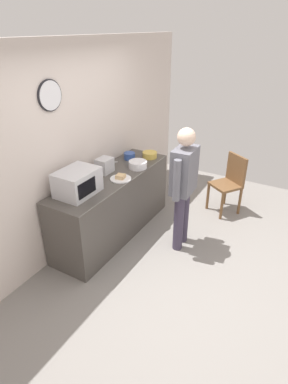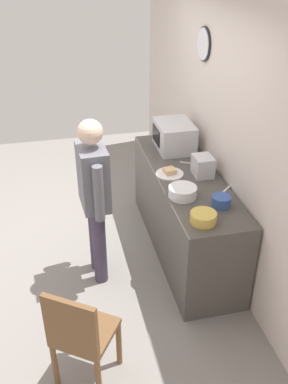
{
  "view_description": "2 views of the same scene",
  "coord_description": "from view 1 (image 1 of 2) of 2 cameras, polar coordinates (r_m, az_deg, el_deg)",
  "views": [
    {
      "loc": [
        -2.86,
        -1.09,
        2.7
      ],
      "look_at": [
        0.35,
        0.76,
        0.75
      ],
      "focal_mm": 29.76,
      "sensor_mm": 36.0,
      "label": 1
    },
    {
      "loc": [
        3.87,
        -0.03,
        2.95
      ],
      "look_at": [
        0.24,
        0.79,
        0.74
      ],
      "focal_mm": 40.27,
      "sensor_mm": 36.0,
      "label": 2
    }
  ],
  "objects": [
    {
      "name": "kitchen_counter",
      "position": [
        4.49,
        -5.54,
        -2.35
      ],
      "size": [
        2.07,
        0.62,
        0.91
      ],
      "primitive_type": "cube",
      "color": "#4C4742",
      "rests_on": "ground_plane"
    },
    {
      "name": "wooden_chair",
      "position": [
        5.18,
        15.09,
        1.88
      ],
      "size": [
        0.55,
        0.55,
        0.94
      ],
      "color": "brown",
      "rests_on": "ground_plane"
    },
    {
      "name": "back_wall",
      "position": [
        4.16,
        -12.66,
        7.46
      ],
      "size": [
        5.4,
        0.13,
        2.6
      ],
      "color": "silver",
      "rests_on": "ground_plane"
    },
    {
      "name": "mixing_bowl",
      "position": [
        4.85,
        1.03,
        6.67
      ],
      "size": [
        0.22,
        0.22,
        0.09
      ],
      "primitive_type": "cylinder",
      "color": "gold",
      "rests_on": "kitchen_counter"
    },
    {
      "name": "spoon_utensil",
      "position": [
        4.17,
        -8.6,
        2.09
      ],
      "size": [
        0.09,
        0.16,
        0.01
      ],
      "primitive_type": "cube",
      "rotation": [
        0.0,
        0.0,
        1.11
      ],
      "color": "silver",
      "rests_on": "kitchen_counter"
    },
    {
      "name": "person_standing",
      "position": [
        4.01,
        7.12,
        1.89
      ],
      "size": [
        0.59,
        0.26,
        1.65
      ],
      "color": "#40374D",
      "rests_on": "ground_plane"
    },
    {
      "name": "cereal_bowl",
      "position": [
        4.49,
        -1.11,
        4.94
      ],
      "size": [
        0.26,
        0.26,
        0.1
      ],
      "primitive_type": "cylinder",
      "color": "white",
      "rests_on": "kitchen_counter"
    },
    {
      "name": "toaster",
      "position": [
        4.36,
        -7.09,
        4.75
      ],
      "size": [
        0.22,
        0.18,
        0.2
      ],
      "primitive_type": "cube",
      "color": "silver",
      "rests_on": "kitchen_counter"
    },
    {
      "name": "microwave",
      "position": [
        3.82,
        -11.84,
        1.71
      ],
      "size": [
        0.5,
        0.39,
        0.3
      ],
      "color": "silver",
      "rests_on": "kitchen_counter"
    },
    {
      "name": "sandwich_plate",
      "position": [
        4.17,
        -4.21,
        2.53
      ],
      "size": [
        0.28,
        0.28,
        0.07
      ],
      "color": "white",
      "rests_on": "kitchen_counter"
    },
    {
      "name": "fork_utensil",
      "position": [
        4.71,
        -5.77,
        5.32
      ],
      "size": [
        0.13,
        0.14,
        0.01
      ],
      "primitive_type": "cube",
      "rotation": [
        0.0,
        0.0,
        2.32
      ],
      "color": "silver",
      "rests_on": "kitchen_counter"
    },
    {
      "name": "ground_plane",
      "position": [
        4.08,
        7.0,
        -13.98
      ],
      "size": [
        6.0,
        6.0,
        0.0
      ],
      "primitive_type": "plane",
      "color": "gray"
    },
    {
      "name": "salad_bowl",
      "position": [
        4.8,
        -2.62,
        6.48
      ],
      "size": [
        0.17,
        0.17,
        0.1
      ],
      "primitive_type": "cylinder",
      "color": "#33519E",
      "rests_on": "kitchen_counter"
    }
  ]
}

